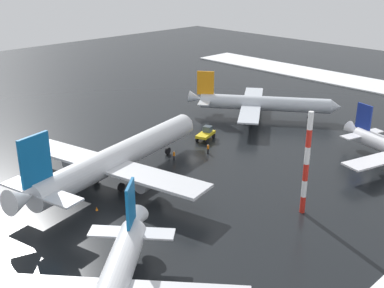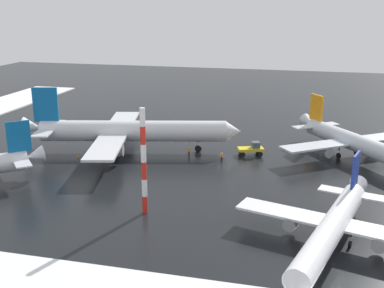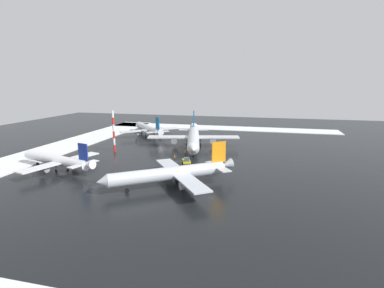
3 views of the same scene
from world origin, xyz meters
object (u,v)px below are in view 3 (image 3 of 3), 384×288
at_px(airplane_distant_tail, 57,160).
at_px(pushback_tug, 186,161).
at_px(antenna_mast, 114,131).
at_px(airplane_parked_portside, 148,129).
at_px(ground_crew_by_nose_gear, 186,153).
at_px(ground_crew_near_tug, 175,157).
at_px(traffic_cone_mid_line, 185,143).
at_px(traffic_cone_near_nose, 215,155).
at_px(airplane_far_rear, 194,137).
at_px(airplane_parked_starboard, 172,173).

bearing_deg(airplane_distant_tail, pushback_tug, -142.71).
distance_m(airplane_distant_tail, antenna_mast, 24.58).
bearing_deg(pushback_tug, airplane_parked_portside, -165.52).
distance_m(ground_crew_by_nose_gear, ground_crew_near_tug, 6.69).
height_order(airplane_distant_tail, ground_crew_near_tug, airplane_distant_tail).
bearing_deg(ground_crew_near_tug, traffic_cone_mid_line, -66.39).
relative_size(airplane_distant_tail, traffic_cone_near_nose, 51.59).
bearing_deg(pushback_tug, airplane_distant_tail, -88.30).
bearing_deg(airplane_parked_portside, traffic_cone_near_nose, -170.61).
bearing_deg(ground_crew_near_tug, airplane_far_rear, -80.04).
height_order(airplane_far_rear, ground_crew_by_nose_gear, airplane_far_rear).
distance_m(airplane_parked_starboard, ground_crew_by_nose_gear, 29.77).
xyz_separation_m(airplane_parked_portside, traffic_cone_near_nose, (29.13, 35.33, -2.86)).
bearing_deg(ground_crew_by_nose_gear, airplane_distant_tail, -33.67).
relative_size(antenna_mast, traffic_cone_mid_line, 26.02).
relative_size(airplane_distant_tail, antenna_mast, 1.98).
height_order(pushback_tug, ground_crew_near_tug, pushback_tug).
bearing_deg(traffic_cone_mid_line, airplane_far_rear, 35.19).
bearing_deg(airplane_parked_starboard, airplane_distant_tail, -44.62).
height_order(airplane_far_rear, antenna_mast, antenna_mast).
xyz_separation_m(airplane_parked_portside, traffic_cone_mid_line, (12.16, 20.19, -2.86)).
bearing_deg(traffic_cone_near_nose, airplane_far_rear, -133.65).
xyz_separation_m(airplane_distant_tail, antenna_mast, (-23.77, 4.52, 4.32)).
xyz_separation_m(airplane_parked_starboard, traffic_cone_mid_line, (-48.68, -10.25, -2.94)).
height_order(airplane_parked_portside, pushback_tug, airplane_parked_portside).
height_order(ground_crew_near_tug, traffic_cone_near_nose, ground_crew_near_tug).
relative_size(airplane_parked_starboard, airplane_distant_tail, 0.99).
height_order(airplane_distant_tail, pushback_tug, airplane_distant_tail).
relative_size(airplane_parked_portside, antenna_mast, 1.82).
bearing_deg(airplane_far_rear, pushback_tug, -4.73).
bearing_deg(ground_crew_near_tug, pushback_tug, 152.54).
xyz_separation_m(ground_crew_by_nose_gear, traffic_cone_mid_line, (-19.36, -5.64, -0.70)).
bearing_deg(airplane_parked_portside, traffic_cone_mid_line, -162.16).
relative_size(ground_crew_near_tug, antenna_mast, 0.12).
bearing_deg(pushback_tug, antenna_mast, -130.18).
bearing_deg(traffic_cone_mid_line, traffic_cone_near_nose, 41.73).
xyz_separation_m(airplane_parked_starboard, ground_crew_near_tug, (-22.90, -6.47, -2.24)).
bearing_deg(airplane_parked_portside, pushback_tug, 173.17).
bearing_deg(traffic_cone_mid_line, airplane_parked_portside, -121.05).
xyz_separation_m(traffic_cone_near_nose, traffic_cone_mid_line, (-16.97, -15.13, 0.00)).
bearing_deg(antenna_mast, traffic_cone_near_nose, 94.64).
bearing_deg(airplane_far_rear, ground_crew_by_nose_gear, -12.36).
height_order(airplane_parked_portside, traffic_cone_near_nose, airplane_parked_portside).
distance_m(pushback_tug, ground_crew_by_nose_gear, 11.59).
distance_m(airplane_parked_starboard, ground_crew_near_tug, 23.90).
height_order(airplane_parked_portside, traffic_cone_mid_line, airplane_parked_portside).
relative_size(airplane_parked_starboard, antenna_mast, 1.95).
xyz_separation_m(pushback_tug, traffic_cone_mid_line, (-30.48, -8.87, -1.01)).
bearing_deg(airplane_parked_portside, ground_crew_near_tug, 171.18).
height_order(ground_crew_by_nose_gear, traffic_cone_mid_line, ground_crew_by_nose_gear).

